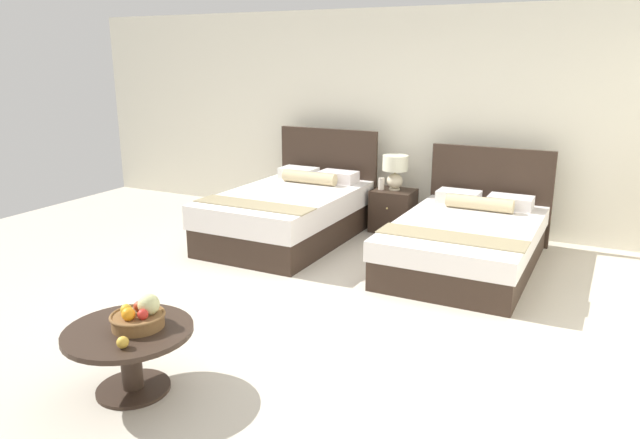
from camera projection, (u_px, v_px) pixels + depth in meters
name	position (u px, v px, depth m)	size (l,w,h in m)	color
ground_plane	(308.00, 301.00, 5.43)	(10.17, 9.52, 0.02)	beige
wall_back	(414.00, 119.00, 7.61)	(10.17, 0.12, 2.75)	silver
bed_near_window	(290.00, 213.00, 7.16)	(1.41, 2.23, 1.24)	#33251C
bed_near_corner	(467.00, 240.00, 6.26)	(1.43, 2.23, 1.13)	#33251C
nightstand	(393.00, 210.00, 7.52)	(0.51, 0.46, 0.53)	#33251C
table_lamp	(395.00, 168.00, 7.39)	(0.32, 0.32, 0.44)	beige
vase	(381.00, 184.00, 7.46)	(0.08, 0.08, 0.15)	silver
coffee_table	(130.00, 347.00, 3.88)	(0.84, 0.84, 0.45)	#33251C
fruit_bowl	(139.00, 316.00, 3.86)	(0.36, 0.36, 0.22)	brown
loose_apple	(123.00, 342.00, 3.59)	(0.07, 0.07, 0.07)	gold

